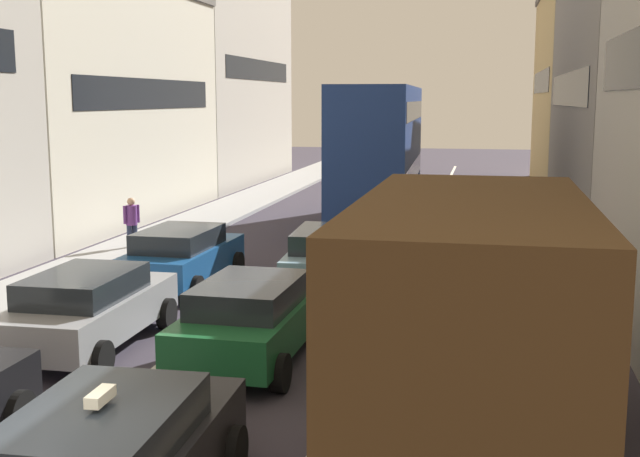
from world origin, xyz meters
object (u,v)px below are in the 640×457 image
removalist_box_truck (472,323)px  sedan_right_lane_behind_truck (472,288)px  wagon_left_lane_second (89,307)px  pedestrian_near_kerb (132,221)px  hatchback_centre_lane_third (330,256)px  sedan_left_lane_third (182,255)px  bus_mid_queue_primary (379,149)px  sedan_centre_lane_second (252,317)px

removalist_box_truck → sedan_right_lane_behind_truck: 6.96m
wagon_left_lane_second → pedestrian_near_kerb: (-3.40, 9.23, 0.15)m
hatchback_centre_lane_third → sedan_left_lane_third: bearing=97.8°
bus_mid_queue_primary → removalist_box_truck: bearing=-171.3°
sedan_right_lane_behind_truck → pedestrian_near_kerb: 12.06m
removalist_box_truck → sedan_right_lane_behind_truck: removalist_box_truck is taller
removalist_box_truck → bus_mid_queue_primary: 19.78m
sedan_centre_lane_second → bus_mid_queue_primary: 15.76m
sedan_right_lane_behind_truck → bus_mid_queue_primary: 13.22m
removalist_box_truck → hatchback_centre_lane_third: 10.32m
sedan_centre_lane_second → removalist_box_truck: bearing=-133.0°
removalist_box_truck → sedan_centre_lane_second: (-3.88, 3.78, -1.18)m
sedan_centre_lane_second → wagon_left_lane_second: bearing=90.7°
sedan_left_lane_third → pedestrian_near_kerb: 5.27m
hatchback_centre_lane_third → pedestrian_near_kerb: pedestrian_near_kerb is taller
hatchback_centre_lane_third → sedan_right_lane_behind_truck: size_ratio=1.01×
removalist_box_truck → wagon_left_lane_second: 8.11m
hatchback_centre_lane_third → sedan_left_lane_third: same height
wagon_left_lane_second → sedan_right_lane_behind_truck: 7.59m
sedan_right_lane_behind_truck → bus_mid_queue_primary: bearing=14.0°
sedan_left_lane_third → bus_mid_queue_primary: 11.28m
sedan_centre_lane_second → sedan_right_lane_behind_truck: 4.87m
sedan_centre_lane_second → hatchback_centre_lane_third: (0.27, 5.81, 0.00)m
sedan_left_lane_third → pedestrian_near_kerb: size_ratio=2.61×
sedan_centre_lane_second → hatchback_centre_lane_third: size_ratio=0.99×
pedestrian_near_kerb → sedan_right_lane_behind_truck: bearing=-172.5°
wagon_left_lane_second → hatchback_centre_lane_third: same height
hatchback_centre_lane_third → sedan_right_lane_behind_truck: 4.45m
sedan_centre_lane_second → sedan_left_lane_third: same height
bus_mid_queue_primary → pedestrian_near_kerb: 9.47m
wagon_left_lane_second → sedan_right_lane_behind_truck: size_ratio=0.99×
sedan_centre_lane_second → sedan_left_lane_third: size_ratio=1.00×
hatchback_centre_lane_third → bus_mid_queue_primary: bearing=-2.6°
sedan_centre_lane_second → bus_mid_queue_primary: bearing=0.7°
bus_mid_queue_primary → wagon_left_lane_second: bearing=165.7°
sedan_centre_lane_second → pedestrian_near_kerb: (-6.57, 9.26, 0.15)m
wagon_left_lane_second → sedan_right_lane_behind_truck: (6.96, 3.05, 0.00)m
sedan_left_lane_third → bus_mid_queue_primary: bus_mid_queue_primary is taller
bus_mid_queue_primary → pedestrian_near_kerb: (-6.75, -6.37, -1.88)m
removalist_box_truck → sedan_left_lane_third: bearing=39.5°
wagon_left_lane_second → hatchback_centre_lane_third: (3.45, 5.78, 0.00)m
sedan_right_lane_behind_truck → pedestrian_near_kerb: pedestrian_near_kerb is taller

